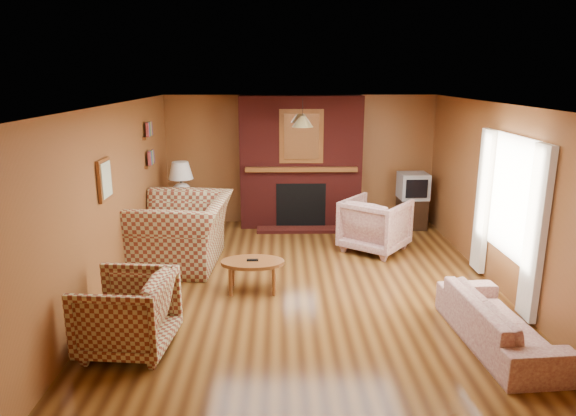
{
  "coord_description": "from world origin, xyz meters",
  "views": [
    {
      "loc": [
        -0.39,
        -6.31,
        2.76
      ],
      "look_at": [
        -0.27,
        0.6,
        0.96
      ],
      "focal_mm": 32.0,
      "sensor_mm": 36.0,
      "label": 1
    }
  ],
  "objects_px": {
    "coffee_table": "(253,265)",
    "table_lamp": "(181,180)",
    "crt_tv": "(413,186)",
    "floral_sofa": "(499,322)",
    "plaid_armchair": "(127,313)",
    "side_table": "(183,218)",
    "plaid_loveseat": "(181,231)",
    "floral_armchair": "(375,225)",
    "tv_stand": "(411,213)",
    "fireplace": "(301,163)"
  },
  "relations": [
    {
      "from": "coffee_table",
      "to": "table_lamp",
      "type": "distance_m",
      "value": 2.9
    },
    {
      "from": "crt_tv",
      "to": "floral_sofa",
      "type": "bearing_deg",
      "value": -92.02
    },
    {
      "from": "plaid_armchair",
      "to": "side_table",
      "type": "distance_m",
      "value": 3.96
    },
    {
      "from": "plaid_loveseat",
      "to": "coffee_table",
      "type": "xyz_separation_m",
      "value": [
        1.11,
        -1.02,
        -0.14
      ]
    },
    {
      "from": "floral_armchair",
      "to": "table_lamp",
      "type": "bearing_deg",
      "value": 22.11
    },
    {
      "from": "table_lamp",
      "to": "side_table",
      "type": "bearing_deg",
      "value": 0.0
    },
    {
      "from": "crt_tv",
      "to": "plaid_loveseat",
      "type": "bearing_deg",
      "value": -155.1
    },
    {
      "from": "crt_tv",
      "to": "tv_stand",
      "type": "bearing_deg",
      "value": 90.0
    },
    {
      "from": "coffee_table",
      "to": "side_table",
      "type": "bearing_deg",
      "value": 118.61
    },
    {
      "from": "floral_sofa",
      "to": "tv_stand",
      "type": "xyz_separation_m",
      "value": [
        0.15,
        4.26,
        0.02
      ]
    },
    {
      "from": "plaid_armchair",
      "to": "floral_armchair",
      "type": "distance_m",
      "value": 4.35
    },
    {
      "from": "plaid_loveseat",
      "to": "coffee_table",
      "type": "relative_size",
      "value": 1.87
    },
    {
      "from": "tv_stand",
      "to": "plaid_armchair",
      "type": "bearing_deg",
      "value": -130.05
    },
    {
      "from": "floral_sofa",
      "to": "side_table",
      "type": "distance_m",
      "value": 5.59
    },
    {
      "from": "plaid_loveseat",
      "to": "floral_sofa",
      "type": "bearing_deg",
      "value": 60.59
    },
    {
      "from": "plaid_armchair",
      "to": "crt_tv",
      "type": "relative_size",
      "value": 1.72
    },
    {
      "from": "floral_sofa",
      "to": "floral_armchair",
      "type": "bearing_deg",
      "value": 9.81
    },
    {
      "from": "floral_armchair",
      "to": "tv_stand",
      "type": "bearing_deg",
      "value": -88.3
    },
    {
      "from": "plaid_loveseat",
      "to": "side_table",
      "type": "bearing_deg",
      "value": -166.65
    },
    {
      "from": "coffee_table",
      "to": "plaid_loveseat",
      "type": "bearing_deg",
      "value": 137.31
    },
    {
      "from": "plaid_armchair",
      "to": "tv_stand",
      "type": "xyz_separation_m",
      "value": [
        4.0,
        4.3,
        -0.13
      ]
    },
    {
      "from": "floral_sofa",
      "to": "table_lamp",
      "type": "xyz_separation_m",
      "value": [
        -4.0,
        3.91,
        0.74
      ]
    },
    {
      "from": "plaid_armchair",
      "to": "table_lamp",
      "type": "relative_size",
      "value": 1.27
    },
    {
      "from": "fireplace",
      "to": "floral_sofa",
      "type": "distance_m",
      "value": 4.92
    },
    {
      "from": "fireplace",
      "to": "tv_stand",
      "type": "xyz_separation_m",
      "value": [
        2.05,
        -0.18,
        -0.9
      ]
    },
    {
      "from": "coffee_table",
      "to": "tv_stand",
      "type": "bearing_deg",
      "value": 45.43
    },
    {
      "from": "plaid_loveseat",
      "to": "floral_sofa",
      "type": "distance_m",
      "value": 4.48
    },
    {
      "from": "coffee_table",
      "to": "plaid_armchair",
      "type": "bearing_deg",
      "value": -129.4
    },
    {
      "from": "plaid_armchair",
      "to": "floral_sofa",
      "type": "relative_size",
      "value": 0.51
    },
    {
      "from": "floral_armchair",
      "to": "crt_tv",
      "type": "height_order",
      "value": "crt_tv"
    },
    {
      "from": "plaid_loveseat",
      "to": "floral_sofa",
      "type": "xyz_separation_m",
      "value": [
        3.75,
        -2.44,
        -0.25
      ]
    },
    {
      "from": "coffee_table",
      "to": "crt_tv",
      "type": "bearing_deg",
      "value": 45.37
    },
    {
      "from": "coffee_table",
      "to": "table_lamp",
      "type": "relative_size",
      "value": 1.18
    },
    {
      "from": "floral_sofa",
      "to": "fireplace",
      "type": "bearing_deg",
      "value": 18.85
    },
    {
      "from": "floral_sofa",
      "to": "floral_armchair",
      "type": "relative_size",
      "value": 1.86
    },
    {
      "from": "plaid_armchair",
      "to": "coffee_table",
      "type": "height_order",
      "value": "plaid_armchair"
    },
    {
      "from": "plaid_loveseat",
      "to": "tv_stand",
      "type": "bearing_deg",
      "value": 118.65
    },
    {
      "from": "tv_stand",
      "to": "crt_tv",
      "type": "relative_size",
      "value": 1.07
    },
    {
      "from": "plaid_armchair",
      "to": "tv_stand",
      "type": "relative_size",
      "value": 1.6
    },
    {
      "from": "tv_stand",
      "to": "floral_armchair",
      "type": "bearing_deg",
      "value": -123.07
    },
    {
      "from": "floral_sofa",
      "to": "coffee_table",
      "type": "bearing_deg",
      "value": 57.41
    },
    {
      "from": "plaid_armchair",
      "to": "side_table",
      "type": "bearing_deg",
      "value": -172.23
    },
    {
      "from": "fireplace",
      "to": "floral_armchair",
      "type": "bearing_deg",
      "value": -51.44
    },
    {
      "from": "side_table",
      "to": "plaid_armchair",
      "type": "bearing_deg",
      "value": -87.83
    },
    {
      "from": "fireplace",
      "to": "plaid_armchair",
      "type": "relative_size",
      "value": 2.69
    },
    {
      "from": "plaid_armchair",
      "to": "floral_sofa",
      "type": "bearing_deg",
      "value": 96.28
    },
    {
      "from": "fireplace",
      "to": "crt_tv",
      "type": "height_order",
      "value": "fireplace"
    },
    {
      "from": "plaid_armchair",
      "to": "crt_tv",
      "type": "bearing_deg",
      "value": 142.66
    },
    {
      "from": "plaid_armchair",
      "to": "tv_stand",
      "type": "height_order",
      "value": "plaid_armchair"
    },
    {
      "from": "plaid_armchair",
      "to": "table_lamp",
      "type": "distance_m",
      "value": 4.0
    }
  ]
}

